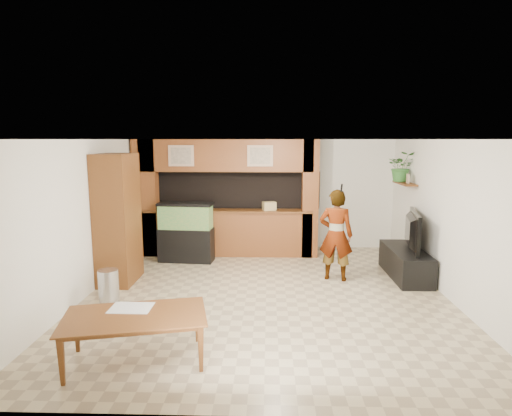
{
  "coord_description": "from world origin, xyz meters",
  "views": [
    {
      "loc": [
        0.04,
        -6.93,
        2.6
      ],
      "look_at": [
        -0.19,
        0.6,
        1.39
      ],
      "focal_mm": 30.0,
      "sensor_mm": 36.0,
      "label": 1
    }
  ],
  "objects_px": {
    "aquarium": "(186,233)",
    "dining_table": "(136,339)",
    "person": "(336,235)",
    "pantry_cabinet": "(118,219)",
    "television": "(407,230)"
  },
  "relations": [
    {
      "from": "pantry_cabinet",
      "to": "aquarium",
      "type": "relative_size",
      "value": 1.84
    },
    {
      "from": "aquarium",
      "to": "television",
      "type": "distance_m",
      "value": 4.48
    },
    {
      "from": "television",
      "to": "dining_table",
      "type": "xyz_separation_m",
      "value": [
        -4.16,
        -3.31,
        -0.62
      ]
    },
    {
      "from": "person",
      "to": "pantry_cabinet",
      "type": "bearing_deg",
      "value": 17.53
    },
    {
      "from": "person",
      "to": "aquarium",
      "type": "bearing_deg",
      "value": -6.2
    },
    {
      "from": "person",
      "to": "television",
      "type": "bearing_deg",
      "value": -157.51
    },
    {
      "from": "aquarium",
      "to": "dining_table",
      "type": "relative_size",
      "value": 0.78
    },
    {
      "from": "person",
      "to": "dining_table",
      "type": "bearing_deg",
      "value": 62.44
    },
    {
      "from": "television",
      "to": "person",
      "type": "height_order",
      "value": "person"
    },
    {
      "from": "aquarium",
      "to": "television",
      "type": "relative_size",
      "value": 1.01
    },
    {
      "from": "television",
      "to": "pantry_cabinet",
      "type": "bearing_deg",
      "value": 106.21
    },
    {
      "from": "aquarium",
      "to": "dining_table",
      "type": "distance_m",
      "value": 4.26
    },
    {
      "from": "person",
      "to": "dining_table",
      "type": "distance_m",
      "value": 4.22
    },
    {
      "from": "television",
      "to": "person",
      "type": "xyz_separation_m",
      "value": [
        -1.37,
        -0.2,
        -0.05
      ]
    },
    {
      "from": "pantry_cabinet",
      "to": "dining_table",
      "type": "height_order",
      "value": "pantry_cabinet"
    }
  ]
}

